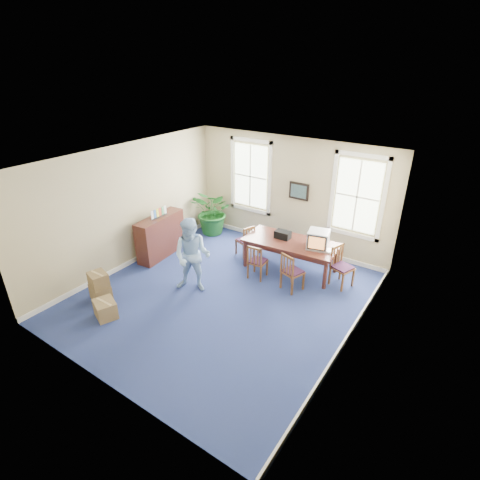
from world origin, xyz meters
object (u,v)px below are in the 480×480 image
Objects in this scene: credenza at (161,235)px; chair_near_left at (258,261)px; conference_table at (290,255)px; potted_plant at (214,212)px; crt_tv at (318,239)px; man at (192,256)px; cardboard_boxes at (108,286)px.

chair_near_left is at bearing 4.71° from credenza.
conference_table is 0.95m from chair_near_left.
conference_table is at bearing -125.80° from chair_near_left.
chair_near_left reaches higher than conference_table.
crt_tv is at bearing -9.19° from potted_plant.
crt_tv is 0.30× the size of man.
man reaches higher than potted_plant.
conference_table is 2.65m from man.
conference_table is at bearing 16.22° from credenza.
potted_plant reaches higher than credenza.
conference_table is at bearing 170.56° from crt_tv.
cardboard_boxes is at bearing -87.14° from potted_plant.
crt_tv is at bearing 23.35° from man.
cardboard_boxes is at bearing -155.37° from man.
chair_near_left is 0.59× the size of credenza.
chair_near_left is at bearing 50.16° from cardboard_boxes.
man reaches higher than chair_near_left.
potted_plant reaches higher than crt_tv.
man is at bearing 49.24° from chair_near_left.
credenza reaches higher than cardboard_boxes.
conference_table is 1.52× the size of credenza.
conference_table is at bearing -12.28° from potted_plant.
credenza reaches higher than conference_table.
chair_near_left is 1.72m from man.
crt_tv is 0.34× the size of credenza.
credenza is at bearing -163.04° from conference_table.
potted_plant is (-3.01, 0.66, 0.32)m from conference_table.
credenza reaches higher than chair_near_left.
man reaches higher than cardboard_boxes.
conference_table is at bearing 33.67° from man.
potted_plant reaches higher than cardboard_boxes.
conference_table is 1.89× the size of cardboard_boxes.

